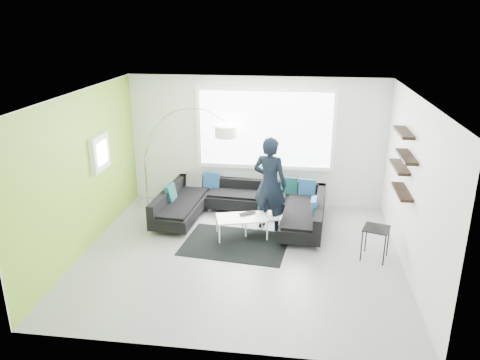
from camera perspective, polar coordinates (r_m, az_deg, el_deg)
name	(u,v)px	position (r m, az deg, el deg)	size (l,w,h in m)	color
ground	(241,255)	(8.31, 0.08, -9.15)	(5.50, 5.50, 0.00)	gray
room_shell	(245,153)	(7.80, 0.56, 3.31)	(5.54, 5.04, 2.82)	silver
sectional_sofa	(242,208)	(9.45, 0.20, -3.40)	(3.40, 2.25, 0.70)	black
rug	(235,244)	(8.69, -0.57, -7.77)	(1.88, 1.37, 0.01)	black
coffee_table	(252,224)	(9.00, 1.50, -5.41)	(1.21, 0.70, 0.40)	white
arc_lamp	(144,157)	(10.25, -11.58, 2.75)	(2.05, 0.60, 2.21)	white
side_table	(375,243)	(8.41, 16.13, -7.41)	(0.42, 0.42, 0.58)	black
person	(270,184)	(8.98, 3.64, -0.46)	(0.78, 0.63, 1.85)	black
laptop	(249,214)	(8.90, 1.08, -4.20)	(0.40, 0.38, 0.03)	black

